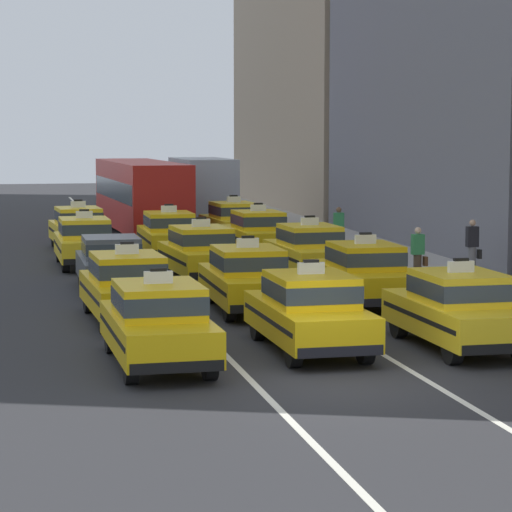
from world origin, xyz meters
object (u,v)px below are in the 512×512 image
box_truck_right_sixth (199,190)px  taxi_center_sixth (121,201)px  taxi_center_fourth (169,234)px  bus_center_fifth (141,193)px  taxi_right_fifth (233,221)px  taxi_left_second (127,286)px  taxi_center_nearest (309,310)px  taxi_left_fifth (78,227)px  sedan_left_third (111,262)px  taxi_center_third (200,252)px  pedestrian_mid_block (472,248)px  taxi_right_third (309,250)px  taxi_right_fourth (258,232)px  pedestrian_near_crosswalk (418,255)px  pedestrian_trailing (338,230)px  taxi_center_second (247,278)px  taxi_right_second (364,273)px  taxi_left_nearest (158,322)px  taxi_right_nearest (458,308)px  taxi_left_fourth (84,241)px

box_truck_right_sixth → taxi_center_sixth: bearing=116.5°
taxi_center_fourth → bus_center_fifth: (0.10, 9.38, 0.94)m
taxi_right_fifth → taxi_left_second: bearing=-108.7°
taxi_center_nearest → taxi_left_fifth: bearing=99.0°
sedan_left_third → taxi_center_fourth: size_ratio=0.94×
taxi_center_sixth → taxi_left_second: bearing=-95.5°
taxi_center_third → pedestrian_mid_block: 8.37m
taxi_center_fourth → pedestrian_mid_block: taxi_center_fourth is taller
taxi_right_third → taxi_right_fourth: size_ratio=1.00×
taxi_left_second → pedestrian_near_crosswalk: 10.00m
sedan_left_third → bus_center_fifth: (2.94, 17.64, 0.97)m
pedestrian_near_crosswalk → pedestrian_trailing: pedestrian_trailing is taller
taxi_center_nearest → pedestrian_mid_block: size_ratio=2.63×
bus_center_fifth → taxi_left_second: bearing=-97.6°
taxi_right_fourth → pedestrian_near_crosswalk: bearing=-73.2°
taxi_center_nearest → taxi_right_third: size_ratio=0.99×
taxi_center_second → taxi_right_fifth: size_ratio=0.98×
taxi_right_fourth → taxi_right_fifth: bearing=88.8°
taxi_center_fourth → taxi_center_sixth: same height
taxi_center_second → pedestrian_mid_block: 9.12m
taxi_left_fifth → box_truck_right_sixth: box_truck_right_sixth is taller
taxi_center_sixth → taxi_right_second: same height
taxi_right_second → taxi_left_second: bearing=-169.5°
taxi_right_fifth → box_truck_right_sixth: bearing=90.7°
taxi_center_fourth → box_truck_right_sixth: (3.28, 12.74, 0.90)m
taxi_left_nearest → box_truck_right_sixth: size_ratio=0.65×
taxi_center_second → taxi_right_second: (3.21, 0.29, 0.00)m
taxi_center_third → pedestrian_trailing: size_ratio=2.81×
taxi_left_fifth → taxi_right_fourth: same height
taxi_right_nearest → pedestrian_trailing: size_ratio=2.76×
taxi_left_fourth → taxi_center_fourth: size_ratio=1.00×
taxi_center_third → taxi_right_third: (3.43, -0.10, 0.00)m
taxi_left_fourth → taxi_center_third: 5.34m
taxi_left_fifth → taxi_center_nearest: same height
taxi_right_fourth → pedestrian_mid_block: 9.64m
taxi_center_second → taxi_right_nearest: same height
taxi_center_third → pedestrian_trailing: taxi_center_third is taller
taxi_left_second → taxi_left_fifth: 17.00m
bus_center_fifth → taxi_right_third: bearing=-77.9°
taxi_left_second → box_truck_right_sixth: (6.23, 26.45, 0.90)m
taxi_center_fourth → taxi_right_fourth: (3.27, -0.12, 0.00)m
pedestrian_near_crosswalk → pedestrian_mid_block: 2.35m
taxi_center_second → taxi_center_fourth: 12.81m
taxi_right_second → taxi_center_sixth: bearing=95.9°
taxi_center_fourth → taxi_left_fourth: bearing=-145.8°
taxi_center_second → pedestrian_trailing: size_ratio=2.75×
taxi_center_nearest → taxi_center_fourth: size_ratio=1.00×
taxi_center_nearest → taxi_right_fifth: 23.58m
pedestrian_trailing → taxi_center_sixth: bearing=106.7°
taxi_right_nearest → taxi_left_fourth: bearing=112.0°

